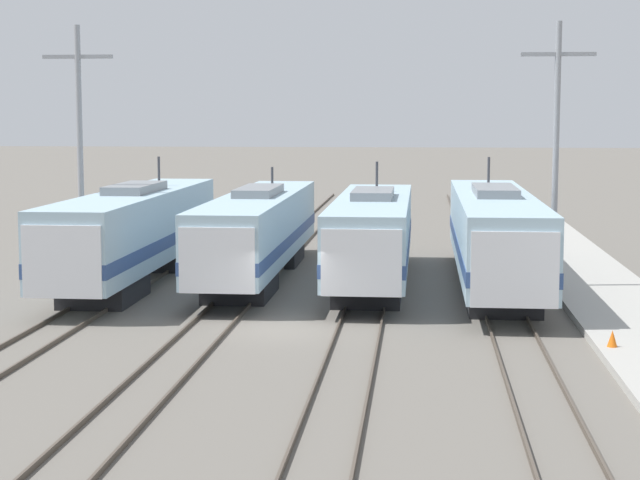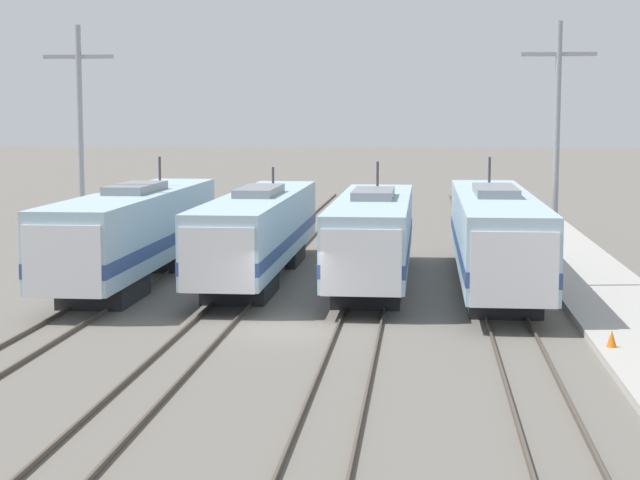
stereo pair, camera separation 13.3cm
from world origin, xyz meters
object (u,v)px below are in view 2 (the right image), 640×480
Objects in this scene: locomotive_far_left at (133,233)px; traffic_cone at (612,339)px; locomotive_center_left at (258,232)px; locomotive_center_right at (373,237)px; locomotive_far_right at (495,237)px; catenary_tower_left at (81,146)px; catenary_tower_right at (556,148)px.

traffic_cone is at bearing -33.52° from locomotive_far_left.
locomotive_center_right is (5.06, -1.25, 0.00)m from locomotive_center_left.
locomotive_center_left is 38.63× the size of traffic_cone.
traffic_cone is at bearing -77.12° from locomotive_far_right.
locomotive_far_right is at bearing 0.93° from catenary_tower_left.
locomotive_center_left is at bearing 171.18° from catenary_tower_right.
locomotive_far_right is 1.85× the size of catenary_tower_left.
locomotive_center_left reaches higher than traffic_cone.
locomotive_far_left is 1.76× the size of catenary_tower_right.
locomotive_far_right is 1.85× the size of catenary_tower_right.
locomotive_center_left is 1.13× the size of locomotive_center_right.
catenary_tower_right is (19.63, 0.00, 0.00)m from catenary_tower_left.
locomotive_far_right is at bearing 173.11° from catenary_tower_right.
locomotive_center_right is at bearing -13.86° from locomotive_center_left.
locomotive_far_left is 1.11× the size of locomotive_center_right.
locomotive_center_right is 5.08m from locomotive_far_right.
traffic_cone is (12.84, -13.53, -1.57)m from locomotive_center_left.
locomotive_far_left is 0.95× the size of locomotive_far_right.
locomotive_far_left is at bearing 146.48° from traffic_cone.
locomotive_far_left is 17.89m from catenary_tower_right.
catenary_tower_right is (17.51, -0.26, 3.66)m from locomotive_far_left.
catenary_tower_right is (2.33, -0.28, 3.67)m from locomotive_far_right.
catenary_tower_left is at bearing -164.94° from locomotive_center_left.
traffic_cone is at bearing -30.09° from catenary_tower_left.
locomotive_center_right reaches higher than traffic_cone.
locomotive_center_left is at bearing 15.06° from catenary_tower_left.
locomotive_center_right is at bearing 3.20° from catenary_tower_left.
locomotive_center_right is at bearing 122.34° from traffic_cone.
locomotive_center_left is at bearing 133.50° from traffic_cone.
locomotive_far_left reaches higher than traffic_cone.
locomotive_far_right is at bearing -9.26° from locomotive_center_left.
locomotive_center_left is 5.21m from locomotive_center_right.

